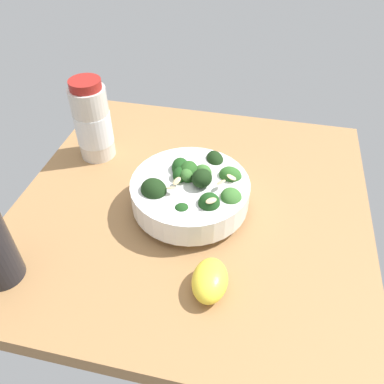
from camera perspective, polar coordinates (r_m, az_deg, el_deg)
The scene contains 4 objects.
ground_plane at distance 72.63cm, azimuth 0.05°, elevation -2.31°, with size 63.97×63.97×3.30cm, color #996D42.
bowl_of_broccoli at distance 67.28cm, azimuth 0.10°, elevation 0.14°, with size 20.67×20.67×9.63cm.
lemon_wedge at distance 57.63cm, azimuth 2.66°, elevation -12.94°, with size 7.71×5.29×4.18cm, color yellow.
bottle_tall at distance 80.83cm, azimuth -14.47°, elevation 9.91°, with size 7.32×7.32×16.88cm.
Camera 1 is at (-50.39, -11.17, 49.45)cm, focal length 36.05 mm.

